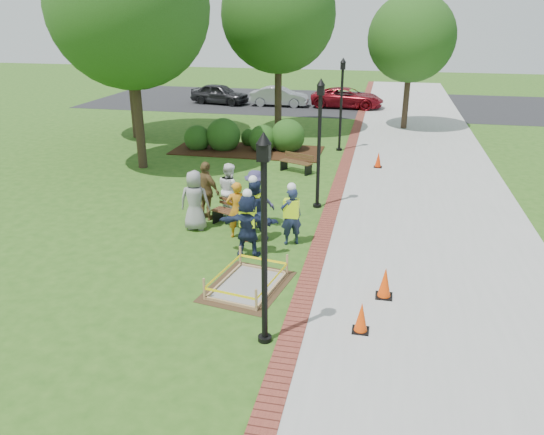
% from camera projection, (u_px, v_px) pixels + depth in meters
% --- Properties ---
extents(ground, '(100.00, 100.00, 0.00)m').
position_uv_depth(ground, '(243.00, 269.00, 13.66)').
color(ground, '#285116').
rests_on(ground, ground).
extents(sidewalk, '(6.00, 60.00, 0.02)m').
position_uv_depth(sidewalk, '(423.00, 172.00, 21.80)').
color(sidewalk, '#9E9E99').
rests_on(sidewalk, ground).
extents(brick_edging, '(0.50, 60.00, 0.03)m').
position_uv_depth(brick_edging, '(344.00, 168.00, 22.43)').
color(brick_edging, maroon).
rests_on(brick_edging, ground).
extents(mulch_bed, '(7.00, 3.00, 0.05)m').
position_uv_depth(mulch_bed, '(248.00, 150.00, 25.17)').
color(mulch_bed, '#381E0F').
rests_on(mulch_bed, ground).
extents(parking_lot, '(36.00, 12.00, 0.01)m').
position_uv_depth(parking_lot, '(340.00, 103.00, 38.26)').
color(parking_lot, black).
rests_on(parking_lot, ground).
extents(wet_concrete_pad, '(2.09, 2.57, 0.55)m').
position_uv_depth(wet_concrete_pad, '(248.00, 278.00, 12.69)').
color(wet_concrete_pad, '#47331E').
rests_on(wet_concrete_pad, ground).
extents(bench_near, '(1.48, 0.96, 0.76)m').
position_uv_depth(bench_near, '(233.00, 218.00, 16.31)').
color(bench_near, brown).
rests_on(bench_near, ground).
extents(bench_far, '(1.46, 0.99, 0.76)m').
position_uv_depth(bench_far, '(296.00, 167.00, 21.75)').
color(bench_far, '#50381B').
rests_on(bench_far, ground).
extents(cone_front, '(0.35, 0.35, 0.68)m').
position_uv_depth(cone_front, '(361.00, 318.00, 10.86)').
color(cone_front, black).
rests_on(cone_front, ground).
extents(cone_back, '(0.39, 0.39, 0.76)m').
position_uv_depth(cone_back, '(385.00, 283.00, 12.16)').
color(cone_back, black).
rests_on(cone_back, ground).
extents(cone_far, '(0.34, 0.34, 0.67)m').
position_uv_depth(cone_far, '(378.00, 160.00, 22.36)').
color(cone_far, black).
rests_on(cone_far, ground).
extents(toolbox, '(0.38, 0.22, 0.19)m').
position_uv_depth(toolbox, '(249.00, 238.00, 15.30)').
color(toolbox, '#AA0D1D').
rests_on(toolbox, ground).
extents(lamp_near, '(0.28, 0.28, 4.26)m').
position_uv_depth(lamp_near, '(264.00, 227.00, 9.79)').
color(lamp_near, black).
rests_on(lamp_near, ground).
extents(lamp_mid, '(0.28, 0.28, 4.26)m').
position_uv_depth(lamp_mid, '(319.00, 135.00, 17.07)').
color(lamp_mid, black).
rests_on(lamp_mid, ground).
extents(lamp_far, '(0.28, 0.28, 4.26)m').
position_uv_depth(lamp_far, '(341.00, 98.00, 24.36)').
color(lamp_far, black).
rests_on(lamp_far, ground).
extents(tree_left, '(6.23, 6.23, 9.46)m').
position_uv_depth(tree_left, '(129.00, 7.00, 20.24)').
color(tree_left, '#3D2D1E').
rests_on(tree_left, ground).
extents(tree_back, '(5.84, 5.84, 8.95)m').
position_uv_depth(tree_back, '(278.00, 15.00, 26.88)').
color(tree_back, '#3D2D1E').
rests_on(tree_back, ground).
extents(tree_right, '(4.65, 4.65, 7.19)m').
position_uv_depth(tree_right, '(412.00, 38.00, 28.21)').
color(tree_right, '#3D2D1E').
rests_on(tree_right, ground).
extents(shrub_a, '(1.25, 1.25, 1.25)m').
position_uv_depth(shrub_a, '(198.00, 149.00, 25.45)').
color(shrub_a, '#224714').
rests_on(shrub_a, ground).
extents(shrub_b, '(1.63, 1.63, 1.63)m').
position_uv_depth(shrub_b, '(224.00, 150.00, 25.40)').
color(shrub_b, '#224714').
rests_on(shrub_b, ground).
extents(shrub_c, '(1.33, 1.33, 1.33)m').
position_uv_depth(shrub_c, '(263.00, 151.00, 25.18)').
color(shrub_c, '#224714').
rests_on(shrub_c, ground).
extents(shrub_d, '(1.62, 1.62, 1.62)m').
position_uv_depth(shrub_d, '(287.00, 150.00, 25.23)').
color(shrub_d, '#224714').
rests_on(shrub_d, ground).
extents(shrub_e, '(0.91, 0.91, 0.91)m').
position_uv_depth(shrub_e, '(250.00, 145.00, 26.18)').
color(shrub_e, '#224714').
rests_on(shrub_e, ground).
extents(casual_person_a, '(0.62, 0.44, 1.83)m').
position_uv_depth(casual_person_a, '(195.00, 201.00, 15.82)').
color(casual_person_a, gray).
rests_on(casual_person_a, ground).
extents(casual_person_b, '(0.63, 0.53, 1.68)m').
position_uv_depth(casual_person_b, '(237.00, 210.00, 15.31)').
color(casual_person_b, '#C47317').
rests_on(casual_person_b, ground).
extents(casual_person_c, '(0.65, 0.65, 1.75)m').
position_uv_depth(casual_person_c, '(230.00, 190.00, 16.89)').
color(casual_person_c, white).
rests_on(casual_person_c, ground).
extents(casual_person_d, '(0.71, 0.62, 1.87)m').
position_uv_depth(casual_person_d, '(207.00, 191.00, 16.60)').
color(casual_person_d, brown).
rests_on(casual_person_d, ground).
extents(casual_person_e, '(0.57, 0.37, 1.78)m').
position_uv_depth(casual_person_e, '(256.00, 199.00, 16.03)').
color(casual_person_e, '#363258').
rests_on(casual_person_e, ground).
extents(hivis_worker_a, '(0.59, 0.41, 1.90)m').
position_uv_depth(hivis_worker_a, '(248.00, 223.00, 14.07)').
color(hivis_worker_a, '#16253A').
rests_on(hivis_worker_a, ground).
extents(hivis_worker_b, '(0.63, 0.55, 1.82)m').
position_uv_depth(hivis_worker_b, '(291.00, 214.00, 14.80)').
color(hivis_worker_b, '#1B2248').
rests_on(hivis_worker_b, ground).
extents(hivis_worker_c, '(0.67, 0.54, 1.96)m').
position_uv_depth(hivis_worker_c, '(253.00, 209.00, 15.01)').
color(hivis_worker_c, '#17253D').
rests_on(hivis_worker_c, ground).
extents(parked_car_a, '(2.97, 5.04, 1.54)m').
position_uv_depth(parked_car_a, '(220.00, 104.00, 37.88)').
color(parked_car_a, black).
rests_on(parked_car_a, ground).
extents(parked_car_b, '(1.96, 4.43, 1.44)m').
position_uv_depth(parked_car_b, '(279.00, 106.00, 37.01)').
color(parked_car_b, '#939498').
rests_on(parked_car_b, ground).
extents(parked_car_c, '(2.32, 4.65, 1.47)m').
position_uv_depth(parked_car_c, '(347.00, 108.00, 36.39)').
color(parked_car_c, maroon).
rests_on(parked_car_c, ground).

